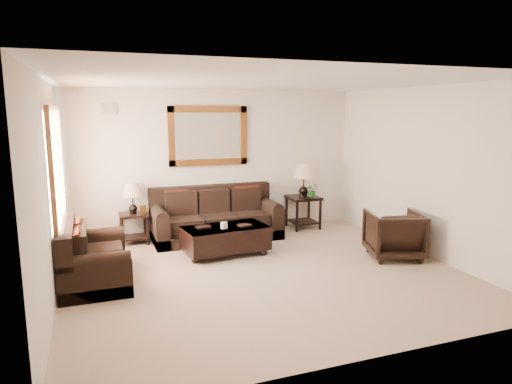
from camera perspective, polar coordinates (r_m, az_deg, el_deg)
name	(u,v)px	position (r m, az deg, el deg)	size (l,w,h in m)	color
room	(264,181)	(6.35, 1.06, 1.42)	(5.51, 5.01, 2.71)	gray
window	(57,167)	(6.81, -23.65, 2.86)	(0.07, 1.96, 1.66)	white
mirror	(208,136)	(8.59, -5.96, 6.98)	(1.50, 0.06, 1.10)	#4F270F
air_vent	(109,108)	(8.34, -17.85, 9.91)	(0.25, 0.02, 0.18)	#999999
sofa	(216,220)	(8.41, -5.07, -3.49)	(2.29, 0.99, 0.94)	black
loveseat	(90,261)	(6.63, -20.00, -8.10)	(0.88, 1.48, 0.83)	black
end_table_left	(133,204)	(8.25, -15.12, -1.47)	(0.49, 0.49, 1.08)	black
end_table_right	(304,186)	(9.05, 5.97, 0.73)	(0.59, 0.59, 1.29)	black
coffee_table	(226,237)	(7.45, -3.83, -5.65)	(1.43, 0.87, 0.58)	black
armchair	(394,232)	(7.58, 16.87, -4.82)	(0.80, 0.75, 0.83)	black
potted_plant	(312,192)	(9.02, 6.99, 0.06)	(0.24, 0.27, 0.21)	#20531C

